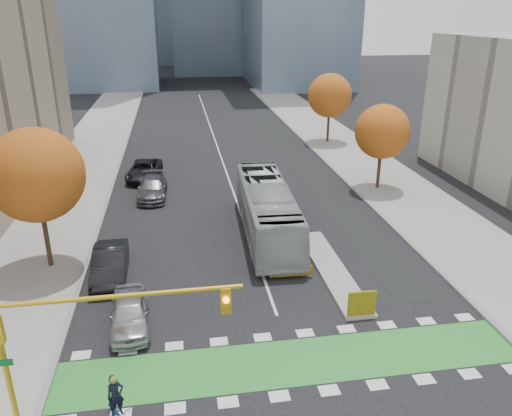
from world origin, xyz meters
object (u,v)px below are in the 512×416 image
object	(u,v)px
parked_car_b	(110,264)
tree_east_far	(330,96)
hazard_board	(362,303)
cyclist	(117,409)
parked_car_c	(152,188)
parked_car_a	(129,313)
parked_car_d	(144,170)
bus	(267,210)
traffic_signal_west	(80,327)
tree_west	(36,175)
tree_east_near	(382,132)

from	to	relation	value
parked_car_b	tree_east_far	bearing A→B (deg)	51.78
hazard_board	cyclist	distance (m)	12.11
hazard_board	parked_car_c	bearing A→B (deg)	119.19
tree_east_far	parked_car_a	bearing A→B (deg)	-120.80
cyclist	parked_car_c	bearing A→B (deg)	63.91
parked_car_a	parked_car_d	bearing A→B (deg)	87.01
cyclist	parked_car_b	distance (m)	11.22
bus	parked_car_d	bearing A→B (deg)	124.97
traffic_signal_west	bus	distance (m)	17.77
hazard_board	traffic_signal_west	bearing A→B (deg)	-158.45
tree_west	parked_car_a	xyz separation A→B (m)	(4.98, -6.75, -4.86)
tree_east_far	tree_west	bearing A→B (deg)	-133.30
tree_west	parked_car_d	xyz separation A→B (m)	(4.64, 15.99, -4.84)
tree_east_far	traffic_signal_west	xyz separation A→B (m)	(-20.43, -38.51, -1.21)
tree_east_near	parked_car_a	xyz separation A→B (m)	(-19.02, -16.75, -4.11)
tree_west	traffic_signal_west	xyz separation A→B (m)	(4.07, -12.51, -1.58)
tree_east_far	parked_car_b	world-z (taller)	tree_east_far
parked_car_c	parked_car_b	bearing A→B (deg)	-96.18
hazard_board	bus	xyz separation A→B (m)	(-2.76, 10.33, 0.96)
tree_west	parked_car_d	distance (m)	17.34
cyclist	parked_car_c	distance (m)	23.87
tree_east_near	parked_car_d	xyz separation A→B (m)	(-19.36, 5.99, -4.09)
tree_east_far	cyclist	xyz separation A→B (m)	(-19.50, -38.87, -4.52)
cyclist	parked_car_a	bearing A→B (deg)	65.30
tree_east_near	tree_west	bearing A→B (deg)	-157.38
tree_east_near	parked_car_c	size ratio (longest dim) A/B	1.32
tree_east_far	parked_car_c	size ratio (longest dim) A/B	1.43
tree_east_near	parked_car_c	xyz separation A→B (m)	(-18.50, 0.99, -4.09)
cyclist	bus	xyz separation A→B (m)	(8.24, 15.41, 1.04)
parked_car_b	parked_car_c	size ratio (longest dim) A/B	0.95
parked_car_b	traffic_signal_west	bearing A→B (deg)	-88.53
tree_east_near	cyclist	size ratio (longest dim) A/B	3.28
tree_east_near	parked_car_d	world-z (taller)	tree_east_near
tree_east_near	traffic_signal_west	size ratio (longest dim) A/B	0.83
cyclist	parked_car_a	size ratio (longest dim) A/B	0.49
tree_east_near	cyclist	xyz separation A→B (m)	(-19.00, -22.87, -4.14)
bus	parked_car_a	distance (m)	12.47
tree_east_near	parked_car_b	distance (m)	23.91
hazard_board	parked_car_c	distance (m)	21.53
cyclist	parked_car_a	world-z (taller)	cyclist
traffic_signal_west	parked_car_b	bearing A→B (deg)	92.66
tree_west	traffic_signal_west	size ratio (longest dim) A/B	0.96
tree_west	tree_east_far	xyz separation A→B (m)	(24.50, 26.00, -0.38)
tree_east_near	parked_car_a	world-z (taller)	tree_east_near
tree_east_near	traffic_signal_west	xyz separation A→B (m)	(-19.93, -22.51, -0.83)
tree_east_near	traffic_signal_west	world-z (taller)	tree_east_near
traffic_signal_west	parked_car_b	size ratio (longest dim) A/B	1.68
parked_car_c	tree_east_near	bearing A→B (deg)	-0.64
bus	cyclist	bearing A→B (deg)	-115.77
tree_east_far	cyclist	world-z (taller)	tree_east_far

